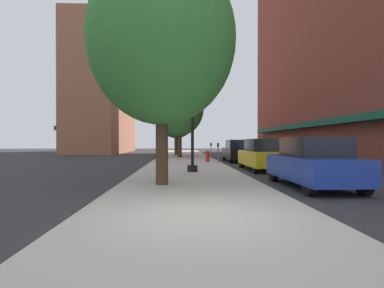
# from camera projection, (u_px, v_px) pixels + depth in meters

# --- Properties ---
(ground_plane) EXTENTS (90.00, 90.00, 0.00)m
(ground_plane) POSITION_uv_depth(u_px,v_px,m) (235.00, 161.00, 24.01)
(ground_plane) COLOR #2D2D30
(sidewalk_slab) EXTENTS (4.80, 50.00, 0.12)m
(sidewalk_slab) POSITION_uv_depth(u_px,v_px,m) (185.00, 159.00, 24.85)
(sidewalk_slab) COLOR #B7B2A8
(sidewalk_slab) RESTS_ON ground
(building_right_brick) EXTENTS (6.80, 40.00, 27.56)m
(building_right_brick) POSITION_uv_depth(u_px,v_px,m) (344.00, 11.00, 28.34)
(building_right_brick) COLOR brown
(building_right_brick) RESTS_ON ground
(building_far_background) EXTENTS (6.80, 18.00, 16.75)m
(building_far_background) POSITION_uv_depth(u_px,v_px,m) (104.00, 93.00, 42.34)
(building_far_background) COLOR #9E6047
(building_far_background) RESTS_ON ground
(lamppost) EXTENTS (0.48, 0.48, 5.90)m
(lamppost) POSITION_uv_depth(u_px,v_px,m) (192.00, 105.00, 14.00)
(lamppost) COLOR black
(lamppost) RESTS_ON sidewalk_slab
(fire_hydrant) EXTENTS (0.33, 0.26, 0.79)m
(fire_hydrant) POSITION_uv_depth(u_px,v_px,m) (208.00, 156.00, 21.14)
(fire_hydrant) COLOR red
(fire_hydrant) RESTS_ON sidewalk_slab
(parking_meter_near) EXTENTS (0.14, 0.09, 1.31)m
(parking_meter_near) POSITION_uv_depth(u_px,v_px,m) (218.00, 151.00, 19.24)
(parking_meter_near) COLOR slate
(parking_meter_near) RESTS_ON sidewalk_slab
(parking_meter_far) EXTENTS (0.14, 0.09, 1.31)m
(parking_meter_far) POSITION_uv_depth(u_px,v_px,m) (211.00, 149.00, 23.60)
(parking_meter_far) COLOR slate
(parking_meter_far) RESTS_ON sidewalk_slab
(tree_near) EXTENTS (4.65, 4.65, 7.13)m
(tree_near) POSITION_uv_depth(u_px,v_px,m) (176.00, 113.00, 31.87)
(tree_near) COLOR #4C3823
(tree_near) RESTS_ON sidewalk_slab
(tree_mid) EXTENTS (4.78, 4.78, 7.43)m
(tree_mid) POSITION_uv_depth(u_px,v_px,m) (162.00, 41.00, 9.80)
(tree_mid) COLOR #422D1E
(tree_mid) RESTS_ON sidewalk_slab
(tree_far) EXTENTS (4.38, 4.38, 6.95)m
(tree_far) POSITION_uv_depth(u_px,v_px,m) (180.00, 108.00, 27.23)
(tree_far) COLOR #422D1E
(tree_far) RESTS_ON sidewalk_slab
(car_blue) EXTENTS (1.80, 4.30, 1.66)m
(car_blue) POSITION_uv_depth(u_px,v_px,m) (312.00, 163.00, 9.98)
(car_blue) COLOR black
(car_blue) RESTS_ON ground
(car_yellow) EXTENTS (1.80, 4.30, 1.66)m
(car_yellow) POSITION_uv_depth(u_px,v_px,m) (263.00, 155.00, 15.95)
(car_yellow) COLOR black
(car_yellow) RESTS_ON ground
(car_black) EXTENTS (1.80, 4.30, 1.66)m
(car_black) POSITION_uv_depth(u_px,v_px,m) (238.00, 151.00, 22.95)
(car_black) COLOR black
(car_black) RESTS_ON ground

